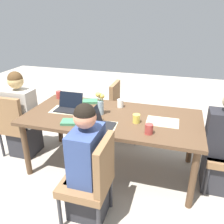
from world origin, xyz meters
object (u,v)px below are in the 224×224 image
Objects in this scene: coffee_mug_centre_right at (136,119)px; coffee_mug_near_right at (149,129)px; flower_vase at (100,102)px; book_blue_cover at (90,101)px; coffee_mug_near_left at (59,95)px; person_head_left_left_near at (223,147)px; person_far_left_far at (88,170)px; chair_near_right_near at (122,108)px; laptop_far_left_far at (100,125)px; dining_table at (112,121)px; chair_head_right_left_mid at (15,123)px; book_red_cover at (70,122)px; coffee_mug_centre_left at (120,103)px; laptop_head_right_left_mid at (69,107)px; chair_far_left_far at (93,178)px; person_head_right_left_mid at (22,119)px.

coffee_mug_near_right is at bearing 128.29° from coffee_mug_centre_right.
flower_vase reaches higher than book_blue_cover.
person_head_left_left_near is at bearing 170.37° from coffee_mug_near_left.
person_head_left_left_near and person_far_left_far have the same top height.
chair_near_right_near is 1.21m from laptop_far_left_far.
dining_table is 1.37m from chair_head_right_left_mid.
coffee_mug_centre_right reaches higher than book_red_cover.
person_far_left_far reaches higher than dining_table.
chair_head_right_left_mid is 1.56m from chair_near_right_near.
coffee_mug_near_left reaches higher than coffee_mug_centre_left.
laptop_head_right_left_mid is 0.39m from book_red_cover.
coffee_mug_near_left is (0.33, -0.35, 0.01)m from laptop_head_right_left_mid.
chair_far_left_far is 2.81× the size of laptop_head_right_left_mid.
dining_table is 0.58m from laptop_head_right_left_mid.
laptop_head_right_left_mid is at bearing -2.43° from dining_table.
coffee_mug_near_right is at bearing 126.91° from coffee_mug_centre_left.
chair_head_right_left_mid is 9.23× the size of coffee_mug_centre_right.
dining_table is 19.69× the size of coffee_mug_near_left.
flower_vase is 0.44m from book_red_cover.
dining_table is 1.30m from person_head_right_left_mid.
coffee_mug_near_right is 1.10× the size of coffee_mug_centre_right.
person_head_right_left_mid is (-0.06, -0.07, 0.03)m from chair_head_right_left_mid.
person_head_left_left_near is 1.70m from book_red_cover.
laptop_head_right_left_mid is at bearing -76.57° from book_red_cover.
dining_table is at bearing -85.62° from chair_far_left_far.
book_red_cover is at bearing 53.47° from flower_vase.
person_head_left_left_near is 1.30m from coffee_mug_centre_left.
dining_table is 0.37m from laptop_far_left_far.
laptop_far_left_far is (-1.33, 0.28, 0.29)m from chair_head_right_left_mid.
laptop_head_right_left_mid reaches higher than coffee_mug_centre_left.
coffee_mug_centre_right is 0.85m from book_blue_cover.
person_far_left_far is 5.97× the size of book_red_cover.
flower_vase reaches higher than dining_table.
chair_far_left_far is 9.23× the size of coffee_mug_centre_right.
coffee_mug_centre_left is at bearing -167.25° from person_head_right_left_mid.
coffee_mug_centre_right reaches higher than dining_table.
chair_far_left_far is at bearing 103.89° from flower_vase.
person_head_right_left_mid reaches higher than laptop_far_left_far.
person_head_left_left_near is 0.99m from coffee_mug_centre_right.
person_head_left_left_near is 3.73× the size of laptop_far_left_far.
chair_far_left_far is at bearing 100.90° from laptop_far_left_far.
laptop_far_left_far is (-0.05, 1.18, 0.29)m from chair_near_right_near.
chair_head_right_left_mid and chair_far_left_far have the same top height.
laptop_head_right_left_mid reaches higher than dining_table.
chair_far_left_far is at bearing 128.58° from coffee_mug_near_left.
dining_table is 0.79m from person_far_left_far.
dining_table is at bearing 120.49° from book_blue_cover.
coffee_mug_near_right is at bearing 123.85° from book_blue_cover.
coffee_mug_centre_left is (0.46, -0.61, -0.00)m from coffee_mug_near_right.
coffee_mug_centre_left is 0.51× the size of book_blue_cover.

